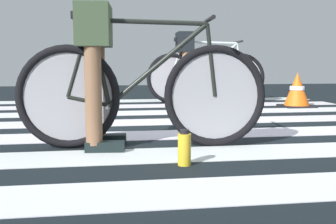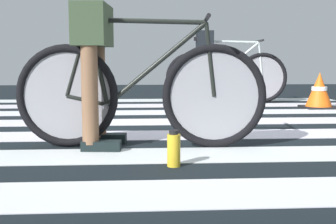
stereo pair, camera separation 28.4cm
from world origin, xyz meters
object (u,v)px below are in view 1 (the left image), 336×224
Objects in this scene: bicycle_2_of_2 at (206,76)px; cyclist_2_of_2 at (185,57)px; cyclist_1_of_2 at (96,56)px; water_bottle at (184,148)px; traffic_cone at (297,91)px; bicycle_1_of_2 at (142,93)px.

cyclist_2_of_2 reaches higher than bicycle_2_of_2.
cyclist_2_of_2 reaches higher than cyclist_1_of_2.
bicycle_2_of_2 is at bearing 74.27° from water_bottle.
traffic_cone is (1.36, -0.77, -0.44)m from cyclist_2_of_2.
bicycle_1_of_2 is at bearing -134.21° from traffic_cone.
water_bottle is (0.20, -0.56, -0.29)m from bicycle_1_of_2.
cyclist_1_of_2 is (-0.31, 0.03, 0.25)m from bicycle_1_of_2.
water_bottle is (-0.72, -3.66, -0.56)m from cyclist_2_of_2.
bicycle_1_of_2 is 3.26m from traffic_cone.
cyclist_2_of_2 is 3.77m from water_bottle.
cyclist_1_of_2 reaches higher than water_bottle.
cyclist_2_of_2 is (1.22, 3.07, 0.02)m from cyclist_1_of_2.
cyclist_2_of_2 is 4.82× the size of water_bottle.
bicycle_1_of_2 is 3.80× the size of traffic_cone.
cyclist_2_of_2 reaches higher than water_bottle.
bicycle_1_of_2 is 1.77× the size of cyclist_1_of_2.
cyclist_2_of_2 is at bearing 78.93° from water_bottle.
traffic_cone is at bearing -26.70° from cyclist_2_of_2.
cyclist_2_of_2 is 2.22× the size of traffic_cone.
bicycle_1_of_2 is 3.24m from cyclist_2_of_2.
cyclist_1_of_2 reaches higher than bicycle_2_of_2.
water_bottle is (0.50, -0.59, -0.53)m from cyclist_1_of_2.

